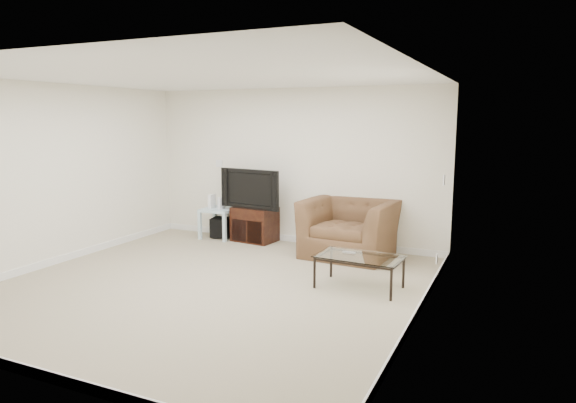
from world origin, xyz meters
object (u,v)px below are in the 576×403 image
at_px(television, 253,188).
at_px(recliner, 350,218).
at_px(tv_stand, 255,224).
at_px(coffee_table, 359,272).
at_px(subwoofer, 222,227).
at_px(side_table, 219,223).

xyz_separation_m(television, recliner, (1.71, -0.20, -0.33)).
xyz_separation_m(tv_stand, television, (-0.00, -0.03, 0.61)).
height_order(recliner, coffee_table, recliner).
relative_size(television, coffee_table, 1.02).
height_order(tv_stand, coffee_table, tv_stand).
height_order(tv_stand, television, television).
xyz_separation_m(television, coffee_table, (2.28, -1.58, -0.69)).
xyz_separation_m(recliner, coffee_table, (0.57, -1.38, -0.36)).
distance_m(television, coffee_table, 2.86).
distance_m(tv_stand, subwoofer, 0.65).
bearing_deg(coffee_table, side_table, 151.92).
relative_size(side_table, coffee_table, 0.52).
relative_size(recliner, coffee_table, 1.27).
bearing_deg(television, subwoofer, -173.58).
xyz_separation_m(tv_stand, subwoofer, (-0.64, -0.01, -0.10)).
distance_m(tv_stand, side_table, 0.67).
distance_m(television, side_table, 0.92).
xyz_separation_m(side_table, coffee_table, (2.95, -1.57, -0.06)).
relative_size(television, side_table, 1.96).
height_order(television, subwoofer, television).
bearing_deg(recliner, coffee_table, -63.91).
bearing_deg(television, coffee_table, -26.86).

